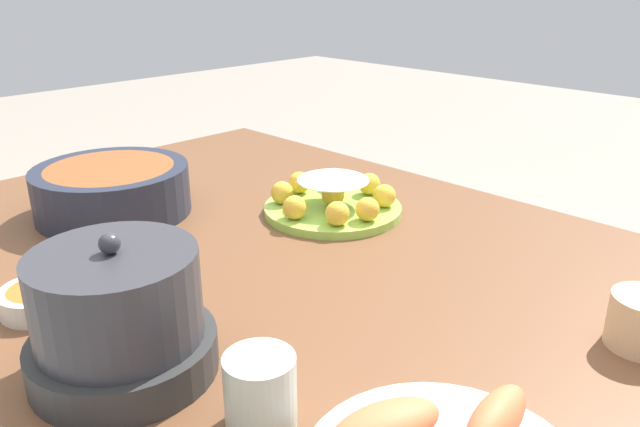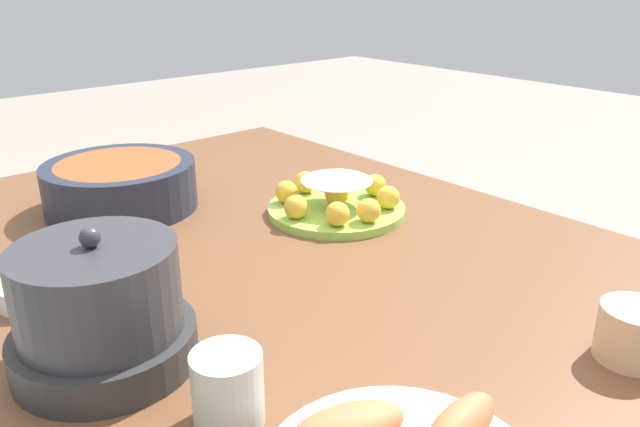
{
  "view_description": "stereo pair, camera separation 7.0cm",
  "coord_description": "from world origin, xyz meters",
  "px_view_note": "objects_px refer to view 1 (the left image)",
  "views": [
    {
      "loc": [
        -0.66,
        0.63,
        1.2
      ],
      "look_at": [
        0.06,
        -0.09,
        0.8
      ],
      "focal_mm": 35.0,
      "sensor_mm": 36.0,
      "label": 1
    },
    {
      "loc": [
        -0.71,
        0.58,
        1.2
      ],
      "look_at": [
        0.06,
        -0.09,
        0.8
      ],
      "focal_mm": 35.0,
      "sensor_mm": 36.0,
      "label": 2
    }
  ],
  "objects_px": {
    "serving_bowl": "(112,189)",
    "warming_pot": "(120,317)",
    "sauce_bowl": "(40,298)",
    "cake_plate": "(333,200)",
    "dining_table": "(305,305)",
    "cup_far": "(260,392)"
  },
  "relations": [
    {
      "from": "sauce_bowl",
      "to": "serving_bowl",
      "type": "bearing_deg",
      "value": -43.61
    },
    {
      "from": "sauce_bowl",
      "to": "warming_pot",
      "type": "xyz_separation_m",
      "value": [
        -0.21,
        -0.01,
        0.05
      ]
    },
    {
      "from": "serving_bowl",
      "to": "cup_far",
      "type": "distance_m",
      "value": 0.69
    },
    {
      "from": "sauce_bowl",
      "to": "cup_far",
      "type": "relative_size",
      "value": 1.31
    },
    {
      "from": "warming_pot",
      "to": "cake_plate",
      "type": "bearing_deg",
      "value": -71.78
    },
    {
      "from": "cake_plate",
      "to": "sauce_bowl",
      "type": "height_order",
      "value": "cake_plate"
    },
    {
      "from": "cake_plate",
      "to": "serving_bowl",
      "type": "bearing_deg",
      "value": 44.81
    },
    {
      "from": "cup_far",
      "to": "warming_pot",
      "type": "xyz_separation_m",
      "value": [
        0.19,
        0.05,
        0.03
      ]
    },
    {
      "from": "sauce_bowl",
      "to": "cup_far",
      "type": "distance_m",
      "value": 0.4
    },
    {
      "from": "cup_far",
      "to": "warming_pot",
      "type": "height_order",
      "value": "warming_pot"
    },
    {
      "from": "serving_bowl",
      "to": "warming_pot",
      "type": "height_order",
      "value": "warming_pot"
    },
    {
      "from": "serving_bowl",
      "to": "sauce_bowl",
      "type": "xyz_separation_m",
      "value": [
        -0.27,
        0.25,
        -0.03
      ]
    },
    {
      "from": "sauce_bowl",
      "to": "cup_far",
      "type": "height_order",
      "value": "cup_far"
    },
    {
      "from": "dining_table",
      "to": "sauce_bowl",
      "type": "xyz_separation_m",
      "value": [
        0.14,
        0.37,
        0.1
      ]
    },
    {
      "from": "cake_plate",
      "to": "sauce_bowl",
      "type": "xyz_separation_m",
      "value": [
        0.03,
        0.55,
        -0.01
      ]
    },
    {
      "from": "dining_table",
      "to": "cake_plate",
      "type": "xyz_separation_m",
      "value": [
        0.11,
        -0.18,
        0.11
      ]
    },
    {
      "from": "serving_bowl",
      "to": "sauce_bowl",
      "type": "bearing_deg",
      "value": 136.39
    },
    {
      "from": "cake_plate",
      "to": "serving_bowl",
      "type": "distance_m",
      "value": 0.42
    },
    {
      "from": "cake_plate",
      "to": "warming_pot",
      "type": "distance_m",
      "value": 0.57
    },
    {
      "from": "cup_far",
      "to": "sauce_bowl",
      "type": "bearing_deg",
      "value": 8.99
    },
    {
      "from": "cup_far",
      "to": "warming_pot",
      "type": "distance_m",
      "value": 0.2
    },
    {
      "from": "serving_bowl",
      "to": "cup_far",
      "type": "bearing_deg",
      "value": 163.98
    }
  ]
}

